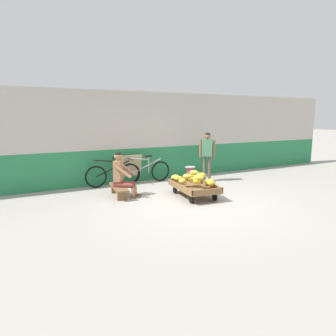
{
  "coord_description": "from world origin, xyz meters",
  "views": [
    {
      "loc": [
        -3.76,
        -5.76,
        2.03
      ],
      "look_at": [
        -0.32,
        0.75,
        0.75
      ],
      "focal_mm": 31.75,
      "sensor_mm": 36.0,
      "label": 1
    }
  ],
  "objects_px": {
    "plastic_crate": "(190,182)",
    "sign_board": "(131,169)",
    "bicycle_near_left": "(113,174)",
    "bicycle_far_left": "(146,172)",
    "banana_cart": "(194,188)",
    "shopping_bag": "(208,185)",
    "weighing_scale": "(190,171)",
    "customer_adult": "(207,151)",
    "vendor_seated": "(122,175)",
    "low_bench": "(119,189)"
  },
  "relations": [
    {
      "from": "plastic_crate",
      "to": "banana_cart",
      "type": "bearing_deg",
      "value": -116.94
    },
    {
      "from": "vendor_seated",
      "to": "bicycle_far_left",
      "type": "xyz_separation_m",
      "value": [
        1.18,
        1.19,
        -0.21
      ]
    },
    {
      "from": "banana_cart",
      "to": "shopping_bag",
      "type": "xyz_separation_m",
      "value": [
        0.81,
        0.5,
        -0.12
      ]
    },
    {
      "from": "banana_cart",
      "to": "plastic_crate",
      "type": "distance_m",
      "value": 1.12
    },
    {
      "from": "low_bench",
      "to": "bicycle_far_left",
      "type": "height_order",
      "value": "bicycle_far_left"
    },
    {
      "from": "shopping_bag",
      "to": "weighing_scale",
      "type": "bearing_deg",
      "value": 121.27
    },
    {
      "from": "bicycle_far_left",
      "to": "customer_adult",
      "type": "height_order",
      "value": "customer_adult"
    },
    {
      "from": "low_bench",
      "to": "shopping_bag",
      "type": "xyz_separation_m",
      "value": [
        2.49,
        -0.43,
        -0.08
      ]
    },
    {
      "from": "weighing_scale",
      "to": "shopping_bag",
      "type": "height_order",
      "value": "weighing_scale"
    },
    {
      "from": "shopping_bag",
      "to": "bicycle_near_left",
      "type": "bearing_deg",
      "value": 144.03
    },
    {
      "from": "vendor_seated",
      "to": "plastic_crate",
      "type": "bearing_deg",
      "value": 3.15
    },
    {
      "from": "banana_cart",
      "to": "low_bench",
      "type": "distance_m",
      "value": 1.93
    },
    {
      "from": "sign_board",
      "to": "customer_adult",
      "type": "distance_m",
      "value": 2.45
    },
    {
      "from": "sign_board",
      "to": "customer_adult",
      "type": "xyz_separation_m",
      "value": [
        2.2,
        -0.96,
        0.51
      ]
    },
    {
      "from": "vendor_seated",
      "to": "bicycle_near_left",
      "type": "distance_m",
      "value": 1.29
    },
    {
      "from": "weighing_scale",
      "to": "bicycle_far_left",
      "type": "height_order",
      "value": "bicycle_far_left"
    },
    {
      "from": "plastic_crate",
      "to": "sign_board",
      "type": "distance_m",
      "value": 1.92
    },
    {
      "from": "low_bench",
      "to": "bicycle_near_left",
      "type": "xyz_separation_m",
      "value": [
        0.23,
        1.21,
        0.15
      ]
    },
    {
      "from": "low_bench",
      "to": "vendor_seated",
      "type": "height_order",
      "value": "vendor_seated"
    },
    {
      "from": "weighing_scale",
      "to": "bicycle_far_left",
      "type": "distance_m",
      "value": 1.43
    },
    {
      "from": "banana_cart",
      "to": "weighing_scale",
      "type": "distance_m",
      "value": 1.13
    },
    {
      "from": "bicycle_near_left",
      "to": "shopping_bag",
      "type": "xyz_separation_m",
      "value": [
        2.26,
        -1.64,
        -0.23
      ]
    },
    {
      "from": "banana_cart",
      "to": "customer_adult",
      "type": "height_order",
      "value": "customer_adult"
    },
    {
      "from": "sign_board",
      "to": "shopping_bag",
      "type": "relative_size",
      "value": 3.67
    },
    {
      "from": "plastic_crate",
      "to": "bicycle_near_left",
      "type": "distance_m",
      "value": 2.28
    },
    {
      "from": "low_bench",
      "to": "shopping_bag",
      "type": "relative_size",
      "value": 4.7
    },
    {
      "from": "vendor_seated",
      "to": "low_bench",
      "type": "bearing_deg",
      "value": 145.14
    },
    {
      "from": "bicycle_far_left",
      "to": "customer_adult",
      "type": "distance_m",
      "value": 2.02
    },
    {
      "from": "plastic_crate",
      "to": "bicycle_near_left",
      "type": "xyz_separation_m",
      "value": [
        -1.96,
        1.14,
        0.2
      ]
    },
    {
      "from": "plastic_crate",
      "to": "bicycle_far_left",
      "type": "xyz_separation_m",
      "value": [
        -0.94,
        1.08,
        0.2
      ]
    },
    {
      "from": "sign_board",
      "to": "vendor_seated",
      "type": "bearing_deg",
      "value": -118.3
    },
    {
      "from": "bicycle_near_left",
      "to": "shopping_bag",
      "type": "height_order",
      "value": "bicycle_near_left"
    },
    {
      "from": "bicycle_far_left",
      "to": "plastic_crate",
      "type": "bearing_deg",
      "value": -48.92
    },
    {
      "from": "sign_board",
      "to": "shopping_bag",
      "type": "distance_m",
      "value": 2.48
    },
    {
      "from": "plastic_crate",
      "to": "sign_board",
      "type": "bearing_deg",
      "value": 134.72
    },
    {
      "from": "plastic_crate",
      "to": "customer_adult",
      "type": "relative_size",
      "value": 0.24
    },
    {
      "from": "customer_adult",
      "to": "shopping_bag",
      "type": "distance_m",
      "value": 1.34
    },
    {
      "from": "banana_cart",
      "to": "vendor_seated",
      "type": "xyz_separation_m",
      "value": [
        -1.62,
        0.88,
        0.33
      ]
    },
    {
      "from": "vendor_seated",
      "to": "bicycle_far_left",
      "type": "height_order",
      "value": "vendor_seated"
    },
    {
      "from": "banana_cart",
      "to": "bicycle_far_left",
      "type": "bearing_deg",
      "value": 101.83
    },
    {
      "from": "vendor_seated",
      "to": "plastic_crate",
      "type": "height_order",
      "value": "vendor_seated"
    },
    {
      "from": "customer_adult",
      "to": "banana_cart",
      "type": "bearing_deg",
      "value": -134.72
    },
    {
      "from": "vendor_seated",
      "to": "bicycle_near_left",
      "type": "height_order",
      "value": "vendor_seated"
    },
    {
      "from": "banana_cart",
      "to": "low_bench",
      "type": "xyz_separation_m",
      "value": [
        -1.69,
        0.93,
        -0.04
      ]
    },
    {
      "from": "banana_cart",
      "to": "low_bench",
      "type": "relative_size",
      "value": 1.35
    },
    {
      "from": "vendor_seated",
      "to": "sign_board",
      "type": "distance_m",
      "value": 1.67
    },
    {
      "from": "bicycle_near_left",
      "to": "customer_adult",
      "type": "relative_size",
      "value": 1.09
    },
    {
      "from": "bicycle_near_left",
      "to": "bicycle_far_left",
      "type": "bearing_deg",
      "value": -3.72
    },
    {
      "from": "sign_board",
      "to": "customer_adult",
      "type": "bearing_deg",
      "value": -23.6
    },
    {
      "from": "weighing_scale",
      "to": "sign_board",
      "type": "height_order",
      "value": "sign_board"
    }
  ]
}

